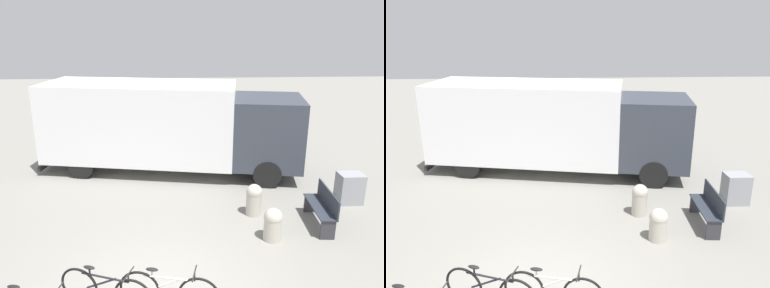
% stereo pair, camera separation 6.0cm
% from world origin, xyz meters
% --- Properties ---
extents(delivery_truck, '(8.81, 3.91, 2.98)m').
position_xyz_m(delivery_truck, '(0.29, 6.43, 1.64)').
color(delivery_truck, white).
rests_on(delivery_truck, ground).
extents(park_bench, '(0.49, 1.48, 0.95)m').
position_xyz_m(park_bench, '(4.12, 2.41, 0.52)').
color(park_bench, '#282D38').
rests_on(park_bench, ground).
extents(bollard_near_bench, '(0.43, 0.43, 0.79)m').
position_xyz_m(bollard_near_bench, '(2.72, 1.81, 0.42)').
color(bollard_near_bench, '#B2AD9E').
rests_on(bollard_near_bench, ground).
extents(bollard_far_bench, '(0.42, 0.42, 0.85)m').
position_xyz_m(bollard_far_bench, '(2.54, 3.04, 0.46)').
color(bollard_far_bench, '#B2AD9E').
rests_on(bollard_far_bench, ground).
extents(utility_box, '(0.67, 0.51, 0.86)m').
position_xyz_m(utility_box, '(5.37, 3.59, 0.43)').
color(utility_box, gray).
rests_on(utility_box, ground).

